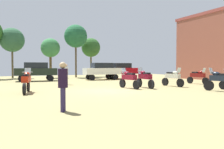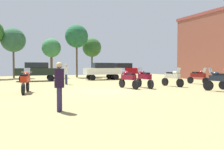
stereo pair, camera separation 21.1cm
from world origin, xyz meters
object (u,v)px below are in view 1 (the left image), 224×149
object	(u,v)px
person_1	(66,72)
tree_3	(50,48)
motorcycle_10	(26,81)
motorcycle_3	(220,80)
car_3	(36,70)
car_4	(121,70)
tree_1	(12,40)
motorcycle_6	(198,76)
motorcycle_1	(173,77)
person_2	(63,83)
motorcycle_7	(145,78)
motorcycle_4	(129,78)
tree_5	(91,48)
tree_4	(76,36)
car_1	(102,70)

from	to	relation	value
person_1	tree_3	size ratio (longest dim) A/B	0.33
motorcycle_10	tree_3	xyz separation A→B (m)	(4.80, 17.23, 3.37)
motorcycle_10	person_1	bearing A→B (deg)	66.40
motorcycle_3	tree_3	xyz separation A→B (m)	(-6.22, 21.88, 3.37)
car_3	car_4	size ratio (longest dim) A/B	1.02
car_3	tree_1	size ratio (longest dim) A/B	0.66
motorcycle_6	person_1	size ratio (longest dim) A/B	1.21
motorcycle_1	person_2	xyz separation A→B (m)	(-10.19, -5.74, 0.29)
motorcycle_7	motorcycle_4	bearing A→B (deg)	174.84
tree_1	person_2	bearing A→B (deg)	-88.64
person_2	tree_3	world-z (taller)	tree_3
motorcycle_7	car_3	world-z (taller)	car_3
tree_3	tree_5	world-z (taller)	tree_5
tree_4	tree_3	bearing A→B (deg)	169.95
motorcycle_6	car_3	bearing A→B (deg)	-48.29
motorcycle_1	motorcycle_7	bearing A→B (deg)	-6.88
tree_3	tree_4	xyz separation A→B (m)	(3.46, -0.61, 1.76)
motorcycle_6	car_4	size ratio (longest dim) A/B	0.51
motorcycle_7	car_4	bearing A→B (deg)	72.48
motorcycle_6	motorcycle_4	bearing A→B (deg)	-2.94
car_1	tree_3	size ratio (longest dim) A/B	0.81
motorcycle_4	tree_4	size ratio (longest dim) A/B	0.29
motorcycle_6	tree_5	bearing A→B (deg)	-86.67
car_4	tree_4	distance (m)	8.51
car_4	tree_1	xyz separation A→B (m)	(-12.40, 7.52, 3.91)
motorcycle_3	tree_3	world-z (taller)	tree_3
car_4	person_2	size ratio (longest dim) A/B	2.49
car_4	tree_3	xyz separation A→B (m)	(-7.61, 6.37, 2.93)
motorcycle_7	car_4	world-z (taller)	car_4
motorcycle_10	person_1	world-z (taller)	person_1
motorcycle_4	motorcycle_7	distance (m)	1.27
car_1	person_1	distance (m)	7.65
car_3	person_1	bearing A→B (deg)	-159.84
person_1	tree_1	world-z (taller)	tree_1
person_2	motorcycle_10	bearing A→B (deg)	-146.80
motorcycle_1	tree_5	bearing A→B (deg)	-97.72
motorcycle_7	car_4	xyz separation A→B (m)	(4.30, 11.46, 0.43)
motorcycle_4	motorcycle_7	bearing A→B (deg)	-16.06
person_2	person_1	bearing A→B (deg)	-167.70
motorcycle_3	car_3	xyz separation A→B (m)	(-9.03, 15.56, 0.43)
tree_3	tree_1	bearing A→B (deg)	166.46
person_2	tree_5	world-z (taller)	tree_5
motorcycle_10	tree_5	world-z (taller)	tree_5
motorcycle_10	tree_3	size ratio (longest dim) A/B	0.41
tree_4	tree_5	distance (m)	3.35
motorcycle_6	tree_4	xyz separation A→B (m)	(-6.20, 16.41, 5.14)
motorcycle_6	car_3	size ratio (longest dim) A/B	0.50
motorcycle_7	motorcycle_10	world-z (taller)	motorcycle_7
car_1	person_2	size ratio (longest dim) A/B	2.52
car_4	person_1	xyz separation A→B (m)	(-8.68, -5.89, -0.11)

